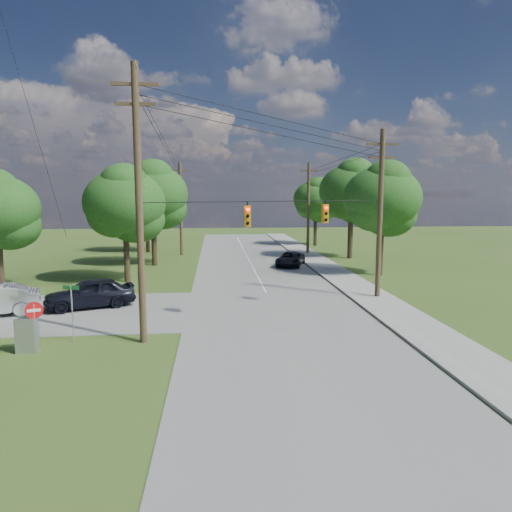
{
  "coord_description": "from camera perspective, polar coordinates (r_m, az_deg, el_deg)",
  "views": [
    {
      "loc": [
        -1.36,
        -19.67,
        6.56
      ],
      "look_at": [
        0.86,
        5.0,
        3.2
      ],
      "focal_mm": 32.0,
      "sensor_mm": 36.0,
      "label": 1
    }
  ],
  "objects": [
    {
      "name": "tree_w_mid",
      "position": [
        43.04,
        -12.79,
        7.56
      ],
      "size": [
        6.4,
        6.4,
        9.22
      ],
      "color": "#413220",
      "rests_on": "ground"
    },
    {
      "name": "sidewalk_east",
      "position": [
        27.42,
        16.64,
        -6.32
      ],
      "size": [
        2.6,
        100.0,
        0.12
      ],
      "primitive_type": "cube",
      "color": "#A8A59D",
      "rests_on": "ground"
    },
    {
      "name": "pole_ne",
      "position": [
        29.53,
        15.25,
        5.33
      ],
      "size": [
        2.0,
        0.32,
        10.5
      ],
      "color": "brown",
      "rests_on": "ground"
    },
    {
      "name": "tree_e_near",
      "position": [
        38.09,
        15.5,
        6.98
      ],
      "size": [
        6.2,
        6.2,
        8.81
      ],
      "color": "#413220",
      "rests_on": "ground"
    },
    {
      "name": "control_cabinet",
      "position": [
        21.57,
        -26.71,
        -8.81
      ],
      "size": [
        0.83,
        0.62,
        1.45
      ],
      "primitive_type": "cube",
      "rotation": [
        0.0,
        0.0,
        0.05
      ],
      "color": "#989B9E",
      "rests_on": "ground"
    },
    {
      "name": "traffic_signals",
      "position": [
        24.44,
        4.09,
        5.21
      ],
      "size": [
        4.91,
        3.27,
        1.05
      ],
      "color": "orange",
      "rests_on": "ground"
    },
    {
      "name": "power_lines",
      "position": [
        31.45,
        0.09,
        12.45
      ],
      "size": [
        13.93,
        29.62,
        4.93
      ],
      "color": "black",
      "rests_on": "ground"
    },
    {
      "name": "pole_north_w",
      "position": [
        49.83,
        -9.38,
        5.97
      ],
      "size": [
        2.0,
        0.32,
        10.0
      ],
      "color": "brown",
      "rests_on": "ground"
    },
    {
      "name": "pole_sw",
      "position": [
        20.34,
        -14.41,
        6.55
      ],
      "size": [
        2.0,
        0.32,
        12.0
      ],
      "color": "brown",
      "rests_on": "ground"
    },
    {
      "name": "car_main_north",
      "position": [
        41.94,
        4.32,
        -0.37
      ],
      "size": [
        3.58,
        5.08,
        1.29
      ],
      "primitive_type": "imported",
      "rotation": [
        0.0,
        0.0,
        -0.35
      ],
      "color": "black",
      "rests_on": "main_road"
    },
    {
      "name": "car_cross_dark",
      "position": [
        28.2,
        -20.03,
        -4.36
      ],
      "size": [
        5.4,
        3.66,
        1.71
      ],
      "primitive_type": "imported",
      "rotation": [
        0.0,
        0.0,
        -1.21
      ],
      "color": "black",
      "rests_on": "cross_road"
    },
    {
      "name": "tree_w_far",
      "position": [
        53.23,
        -13.51,
        7.18
      ],
      "size": [
        6.0,
        6.0,
        8.73
      ],
      "color": "#413220",
      "rests_on": "ground"
    },
    {
      "name": "tree_e_mid",
      "position": [
        47.73,
        11.85,
        7.98
      ],
      "size": [
        6.6,
        6.6,
        9.64
      ],
      "color": "#413220",
      "rests_on": "ground"
    },
    {
      "name": "street_name_sign",
      "position": [
        21.88,
        -22.03,
        -5.81
      ],
      "size": [
        0.75,
        0.24,
        2.58
      ],
      "rotation": [
        0.0,
        0.0,
        -0.28
      ],
      "color": "#989B9E",
      "rests_on": "ground"
    },
    {
      "name": "ground",
      "position": [
        20.78,
        -1.15,
        -10.68
      ],
      "size": [
        140.0,
        140.0,
        0.0
      ],
      "primitive_type": "plane",
      "color": "#37541C",
      "rests_on": "ground"
    },
    {
      "name": "tree_w_near",
      "position": [
        35.31,
        -16.09,
        6.39
      ],
      "size": [
        6.0,
        6.0,
        8.4
      ],
      "color": "#413220",
      "rests_on": "ground"
    },
    {
      "name": "do_not_enter_sign",
      "position": [
        21.17,
        -25.97,
        -6.67
      ],
      "size": [
        0.67,
        0.3,
        2.15
      ],
      "rotation": [
        0.0,
        0.0,
        0.39
      ],
      "color": "#989B9E",
      "rests_on": "ground"
    },
    {
      "name": "tree_e_far",
      "position": [
        59.09,
        7.48,
        7.04
      ],
      "size": [
        5.8,
        5.8,
        8.32
      ],
      "color": "#413220",
      "rests_on": "ground"
    },
    {
      "name": "pole_north_e",
      "position": [
        50.74,
        6.56,
        6.06
      ],
      "size": [
        2.0,
        0.32,
        10.0
      ],
      "color": "brown",
      "rests_on": "ground"
    },
    {
      "name": "main_road",
      "position": [
        25.74,
        2.54,
        -7.01
      ],
      "size": [
        10.0,
        100.0,
        0.03
      ],
      "primitive_type": "cube",
      "color": "gray",
      "rests_on": "ground"
    }
  ]
}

